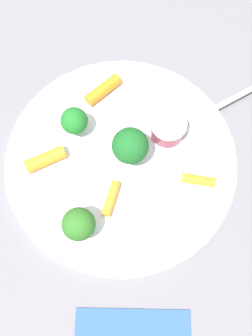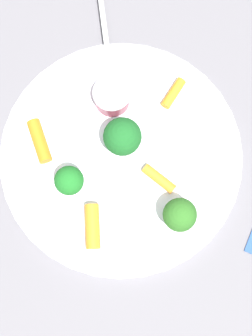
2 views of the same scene
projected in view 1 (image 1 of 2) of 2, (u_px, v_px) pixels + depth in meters
The scene contains 11 objects.
ground_plane at pixel (121, 162), 0.55m from camera, with size 2.40×2.40×0.00m, color slate.
plate at pixel (121, 161), 0.55m from camera, with size 0.31×0.31×0.01m, color white.
sauce_cup at pixel (168, 128), 0.54m from camera, with size 0.05×0.05×0.03m.
broccoli_floret_0 at pixel (79, 224), 0.48m from camera, with size 0.04×0.04×0.05m.
broccoli_floret_1 at pixel (130, 146), 0.51m from camera, with size 0.05×0.05×0.06m.
broccoli_floret_2 at pixel (74, 121), 0.53m from camera, with size 0.04×0.04×0.05m.
carrot_stick_0 at pixel (103, 90), 0.57m from camera, with size 0.02×0.02×0.06m, color orange.
carrot_stick_1 at pixel (108, 198), 0.52m from camera, with size 0.01×0.01×0.05m, color orange.
carrot_stick_2 at pixel (45, 159), 0.53m from camera, with size 0.02×0.02×0.05m, color orange.
carrot_stick_3 at pixel (198, 180), 0.53m from camera, with size 0.01×0.01×0.04m, color orange.
fork at pixel (230, 100), 0.57m from camera, with size 0.14×0.13×0.00m.
Camera 1 is at (-0.05, 0.19, 0.52)m, focal length 43.76 mm.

